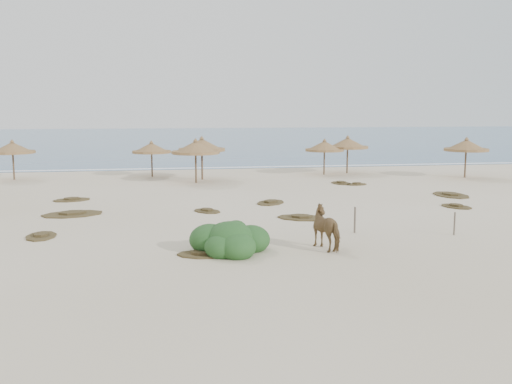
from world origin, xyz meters
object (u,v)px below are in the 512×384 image
horse (329,228)px  palapa_1 (151,148)px  bush (230,241)px  palapa_0 (12,148)px

horse → palapa_1: bearing=-92.5°
palapa_1 → bush: bearing=-82.3°
bush → palapa_0: bearing=119.1°
horse → bush: bearing=-19.1°
palapa_0 → bush: palapa_0 is taller
palapa_1 → horse: (6.91, -23.97, -1.36)m
palapa_1 → bush: 24.22m
palapa_0 → palapa_1: 9.97m
palapa_0 → bush: bearing=-60.9°
palapa_1 → horse: palapa_1 is taller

